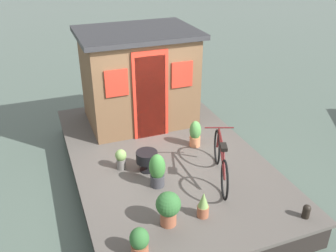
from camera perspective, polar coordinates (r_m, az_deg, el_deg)
ground_plane at (r=7.31m, az=-0.56°, el=-7.70°), size 60.00×60.00×0.00m
houseboat_deck at (r=7.16m, az=-0.57°, el=-6.05°), size 5.35×3.39×0.51m
houseboat_cabin at (r=7.92m, az=-4.57°, el=7.56°), size 1.80×2.40×2.00m
bicycle at (r=6.25m, az=8.15°, el=-5.27°), size 1.54×0.69×0.77m
potted_plant_rosemary at (r=5.53m, az=5.46°, el=-12.08°), size 0.18×0.18×0.42m
potted_plant_lavender at (r=4.99m, az=-4.43°, el=-17.36°), size 0.26×0.26×0.41m
potted_plant_geranium at (r=6.57m, az=-7.27°, el=-4.99°), size 0.20×0.20×0.38m
potted_plant_sage at (r=6.05m, az=-1.67°, el=-6.85°), size 0.27×0.27×0.59m
potted_plant_fern at (r=5.32m, az=0.05°, el=-12.41°), size 0.36×0.36×0.54m
potted_plant_succulent at (r=7.18m, az=4.22°, el=-1.20°), size 0.23×0.23×0.54m
charcoal_grill at (r=6.45m, az=-3.29°, el=-4.88°), size 0.38×0.38×0.37m
mooring_bollard at (r=5.90m, az=20.61°, el=-12.17°), size 0.12×0.12×0.22m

